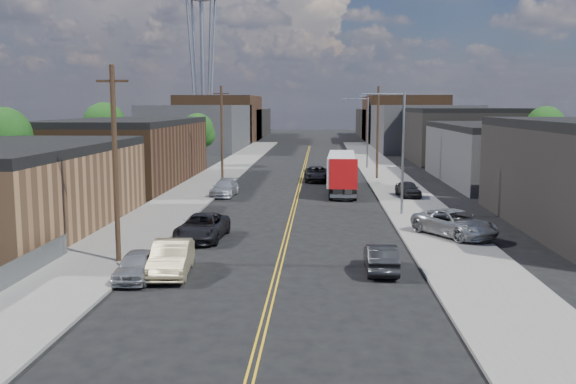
# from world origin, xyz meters

# --- Properties ---
(ground) EXTENTS (260.00, 260.00, 0.00)m
(ground) POSITION_xyz_m (0.00, 60.00, 0.00)
(ground) COLOR black
(ground) RESTS_ON ground
(centerline) EXTENTS (0.32, 120.00, 0.01)m
(centerline) POSITION_xyz_m (0.00, 45.00, 0.01)
(centerline) COLOR gold
(centerline) RESTS_ON ground
(sidewalk_left) EXTENTS (5.00, 140.00, 0.15)m
(sidewalk_left) POSITION_xyz_m (-9.50, 45.00, 0.07)
(sidewalk_left) COLOR slate
(sidewalk_left) RESTS_ON ground
(sidewalk_right) EXTENTS (5.00, 140.00, 0.15)m
(sidewalk_right) POSITION_xyz_m (9.50, 45.00, 0.07)
(sidewalk_right) COLOR slate
(sidewalk_right) RESTS_ON ground
(warehouse_tan) EXTENTS (12.00, 22.00, 5.60)m
(warehouse_tan) POSITION_xyz_m (-18.00, 18.00, 2.80)
(warehouse_tan) COLOR #89603F
(warehouse_tan) RESTS_ON ground
(warehouse_brown) EXTENTS (12.00, 26.00, 6.60)m
(warehouse_brown) POSITION_xyz_m (-18.00, 44.00, 3.30)
(warehouse_brown) COLOR #432C1B
(warehouse_brown) RESTS_ON ground
(industrial_right_b) EXTENTS (14.00, 24.00, 6.10)m
(industrial_right_b) POSITION_xyz_m (22.00, 46.00, 3.05)
(industrial_right_b) COLOR #353538
(industrial_right_b) RESTS_ON ground
(industrial_right_c) EXTENTS (14.00, 22.00, 7.60)m
(industrial_right_c) POSITION_xyz_m (22.00, 72.00, 3.80)
(industrial_right_c) COLOR black
(industrial_right_c) RESTS_ON ground
(skyline_left_a) EXTENTS (16.00, 30.00, 8.00)m
(skyline_left_a) POSITION_xyz_m (-20.00, 95.00, 4.00)
(skyline_left_a) COLOR #353538
(skyline_left_a) RESTS_ON ground
(skyline_right_a) EXTENTS (16.00, 30.00, 8.00)m
(skyline_right_a) POSITION_xyz_m (20.00, 95.00, 4.00)
(skyline_right_a) COLOR #353538
(skyline_right_a) RESTS_ON ground
(skyline_left_b) EXTENTS (16.00, 26.00, 10.00)m
(skyline_left_b) POSITION_xyz_m (-20.00, 120.00, 5.00)
(skyline_left_b) COLOR #432C1B
(skyline_left_b) RESTS_ON ground
(skyline_right_b) EXTENTS (16.00, 26.00, 10.00)m
(skyline_right_b) POSITION_xyz_m (20.00, 120.00, 5.00)
(skyline_right_b) COLOR #432C1B
(skyline_right_b) RESTS_ON ground
(skyline_left_c) EXTENTS (16.00, 40.00, 7.00)m
(skyline_left_c) POSITION_xyz_m (-20.00, 140.00, 3.50)
(skyline_left_c) COLOR black
(skyline_left_c) RESTS_ON ground
(skyline_right_c) EXTENTS (16.00, 40.00, 7.00)m
(skyline_right_c) POSITION_xyz_m (20.00, 140.00, 3.50)
(skyline_right_c) COLOR black
(skyline_right_c) RESTS_ON ground
(streetlight_near) EXTENTS (3.39, 0.25, 9.00)m
(streetlight_near) POSITION_xyz_m (7.60, 25.00, 5.33)
(streetlight_near) COLOR gray
(streetlight_near) RESTS_ON ground
(streetlight_far) EXTENTS (3.39, 0.25, 9.00)m
(streetlight_far) POSITION_xyz_m (7.60, 60.00, 5.33)
(streetlight_far) COLOR gray
(streetlight_far) RESTS_ON ground
(utility_pole_left_near) EXTENTS (1.60, 0.26, 10.00)m
(utility_pole_left_near) POSITION_xyz_m (-8.20, 10.00, 5.14)
(utility_pole_left_near) COLOR black
(utility_pole_left_near) RESTS_ON ground
(utility_pole_left_far) EXTENTS (1.60, 0.26, 10.00)m
(utility_pole_left_far) POSITION_xyz_m (-8.20, 45.00, 5.14)
(utility_pole_left_far) COLOR black
(utility_pole_left_far) RESTS_ON ground
(utility_pole_right) EXTENTS (1.60, 0.26, 10.00)m
(utility_pole_right) POSITION_xyz_m (8.20, 48.00, 5.14)
(utility_pole_right) COLOR black
(utility_pole_right) RESTS_ON ground
(tree_left_near) EXTENTS (4.85, 4.76, 7.91)m
(tree_left_near) POSITION_xyz_m (-23.94, 30.00, 5.18)
(tree_left_near) COLOR black
(tree_left_near) RESTS_ON ground
(tree_left_mid) EXTENTS (5.10, 5.04, 8.37)m
(tree_left_mid) POSITION_xyz_m (-23.94, 55.00, 5.48)
(tree_left_mid) COLOR black
(tree_left_mid) RESTS_ON ground
(tree_left_far) EXTENTS (4.35, 4.20, 6.97)m
(tree_left_far) POSITION_xyz_m (-13.94, 62.00, 4.57)
(tree_left_far) COLOR black
(tree_left_far) RESTS_ON ground
(tree_right_far) EXTENTS (4.85, 4.76, 7.91)m
(tree_right_far) POSITION_xyz_m (30.06, 60.00, 5.18)
(tree_right_far) COLOR black
(tree_right_far) RESTS_ON ground
(semi_truck) EXTENTS (2.76, 13.84, 3.60)m
(semi_truck) POSITION_xyz_m (3.98, 38.36, 2.05)
(semi_truck) COLOR beige
(semi_truck) RESTS_ON ground
(car_left_a) EXTENTS (1.69, 4.02, 1.36)m
(car_left_a) POSITION_xyz_m (-6.40, 7.04, 0.68)
(car_left_a) COLOR #A0A1A5
(car_left_a) RESTS_ON ground
(car_left_b) EXTENTS (2.13, 5.02, 1.61)m
(car_left_b) POSITION_xyz_m (-5.00, 8.00, 0.81)
(car_left_b) COLOR tan
(car_left_b) RESTS_ON ground
(car_left_c) EXTENTS (2.83, 5.66, 1.54)m
(car_left_c) POSITION_xyz_m (-5.00, 16.00, 0.77)
(car_left_c) COLOR black
(car_left_c) RESTS_ON ground
(car_left_d) EXTENTS (2.26, 5.00, 1.42)m
(car_left_d) POSITION_xyz_m (-6.40, 34.59, 0.71)
(car_left_d) COLOR silver
(car_left_d) RESTS_ON ground
(car_right_oncoming) EXTENTS (1.49, 4.20, 1.38)m
(car_right_oncoming) POSITION_xyz_m (5.00, 9.01, 0.69)
(car_right_oncoming) COLOR black
(car_right_oncoming) RESTS_ON ground
(car_right_lot_a) EXTENTS (5.22, 6.24, 1.59)m
(car_right_lot_a) POSITION_xyz_m (10.20, 17.09, 0.94)
(car_right_lot_a) COLOR #A1A4A6
(car_right_lot_a) RESTS_ON sidewalk_right
(car_right_lot_c) EXTENTS (2.15, 4.12, 1.34)m
(car_right_lot_c) POSITION_xyz_m (9.67, 34.00, 0.82)
(car_right_lot_c) COLOR black
(car_right_lot_c) RESTS_ON sidewalk_right
(car_ahead_truck) EXTENTS (2.84, 5.73, 1.56)m
(car_ahead_truck) POSITION_xyz_m (1.71, 46.02, 0.78)
(car_ahead_truck) COLOR black
(car_ahead_truck) RESTS_ON ground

